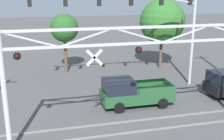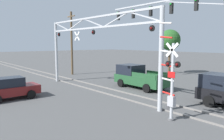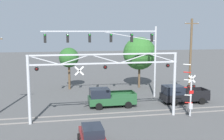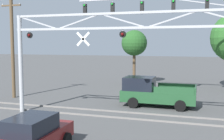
% 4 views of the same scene
% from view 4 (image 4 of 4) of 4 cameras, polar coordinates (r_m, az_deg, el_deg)
% --- Properties ---
extents(rail_track_near, '(80.00, 0.08, 0.10)m').
position_cam_4_polar(rail_track_near, '(17.10, 2.38, -9.72)').
color(rail_track_near, gray).
rests_on(rail_track_near, ground_plane).
extents(rail_track_far, '(80.00, 0.08, 0.10)m').
position_cam_4_polar(rail_track_far, '(18.45, 3.58, -8.60)').
color(rail_track_far, gray).
rests_on(rail_track_far, ground_plane).
extents(crossing_gantry, '(14.16, 0.30, 6.31)m').
position_cam_4_polar(crossing_gantry, '(16.24, 2.13, 4.43)').
color(crossing_gantry, '#B7BABF').
rests_on(crossing_gantry, ground_plane).
extents(traffic_signal_span, '(14.03, 0.39, 8.92)m').
position_cam_4_polar(traffic_signal_span, '(23.55, 15.94, 10.11)').
color(traffic_signal_span, '#B7BABF').
rests_on(traffic_signal_span, ground_plane).
extents(pickup_truck_lead, '(5.20, 2.36, 2.09)m').
position_cam_4_polar(pickup_truck_lead, '(20.48, 8.39, -4.49)').
color(pickup_truck_lead, '#23512D').
rests_on(pickup_truck_lead, ground_plane).
extents(sedan_waiting, '(1.98, 3.92, 1.63)m').
position_cam_4_polar(sedan_waiting, '(12.03, -15.80, -12.68)').
color(sedan_waiting, maroon).
rests_on(sedan_waiting, ground_plane).
extents(utility_pole_left, '(1.80, 0.28, 8.20)m').
position_cam_4_polar(utility_pole_left, '(24.58, -19.57, 4.47)').
color(utility_pole_left, brown).
rests_on(utility_pole_left, ground_plane).
extents(background_tree_far_left_verge, '(2.81, 2.81, 5.99)m').
position_cam_4_polar(background_tree_far_left_verge, '(30.95, 4.55, 5.43)').
color(background_tree_far_left_verge, brown).
rests_on(background_tree_far_left_verge, ground_plane).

